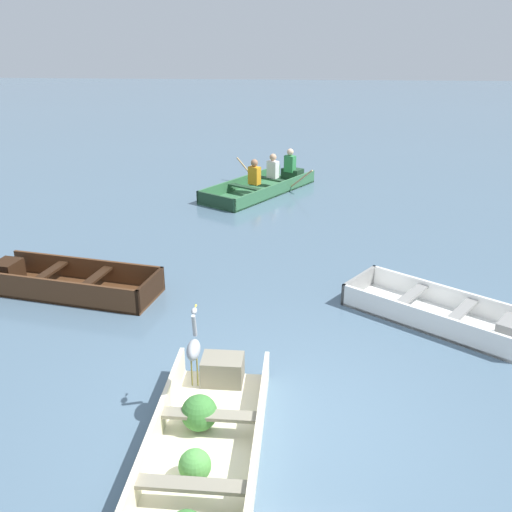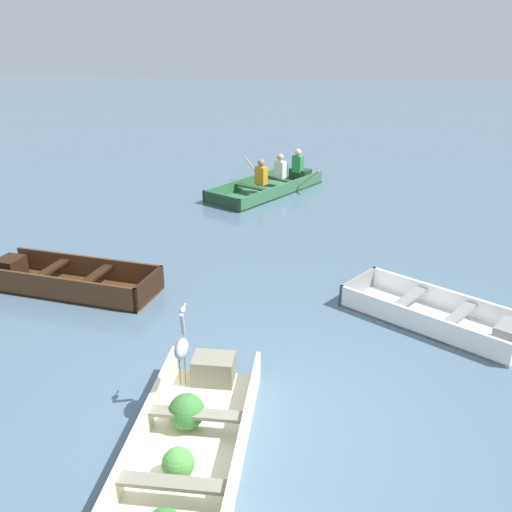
% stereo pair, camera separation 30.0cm
% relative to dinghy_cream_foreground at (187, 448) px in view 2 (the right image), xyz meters
% --- Properties ---
extents(ground_plane, '(80.00, 80.00, 0.00)m').
position_rel_dinghy_cream_foreground_xyz_m(ground_plane, '(0.78, 0.61, -0.15)').
color(ground_plane, slate).
extents(dinghy_cream_foreground, '(1.15, 3.22, 0.42)m').
position_rel_dinghy_cream_foreground_xyz_m(dinghy_cream_foreground, '(0.00, 0.00, 0.00)').
color(dinghy_cream_foreground, beige).
rests_on(dinghy_cream_foreground, ground).
extents(skiff_white_near_moored, '(2.64, 2.30, 0.34)m').
position_rel_dinghy_cream_foreground_xyz_m(skiff_white_near_moored, '(3.02, 3.05, -0.03)').
color(skiff_white_near_moored, white).
rests_on(skiff_white_near_moored, ground).
extents(skiff_dark_varnish_mid_moored, '(2.88, 1.46, 0.40)m').
position_rel_dinghy_cream_foreground_xyz_m(skiff_dark_varnish_mid_moored, '(-2.78, 3.67, 0.00)').
color(skiff_dark_varnish_mid_moored, '#4C2D19').
rests_on(skiff_dark_varnish_mid_moored, ground).
extents(rowboat_green_with_crew, '(2.84, 3.50, 0.89)m').
position_rel_dinghy_cream_foreground_xyz_m(rowboat_green_with_crew, '(0.09, 9.82, 0.04)').
color(rowboat_green_with_crew, '#387047').
rests_on(rowboat_green_with_crew, ground).
extents(heron_on_dinghy, '(0.15, 0.45, 0.84)m').
position_rel_dinghy_cream_foreground_xyz_m(heron_on_dinghy, '(-0.17, 0.67, 0.74)').
color(heron_on_dinghy, olive).
rests_on(heron_on_dinghy, dinghy_cream_foreground).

